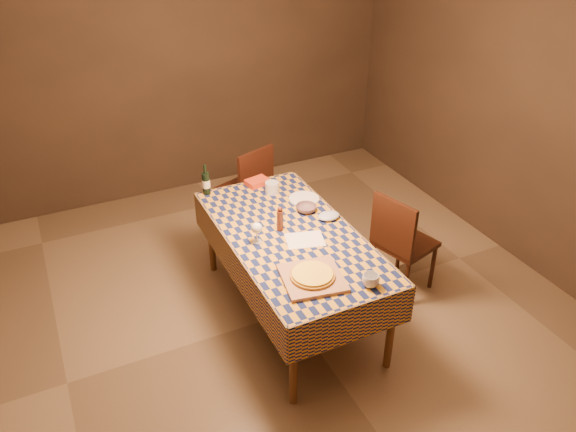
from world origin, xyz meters
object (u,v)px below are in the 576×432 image
at_px(cutting_board, 312,278).
at_px(dining_table, 291,242).
at_px(chair_right, 400,240).
at_px(pizza, 312,275).
at_px(bowl, 306,208).
at_px(chair_far, 248,186).
at_px(wine_bottle, 206,183).
at_px(white_plate, 304,199).

bearing_deg(cutting_board, dining_table, 78.79).
relative_size(cutting_board, chair_right, 0.43).
distance_m(dining_table, pizza, 0.58).
xyz_separation_m(bowl, chair_right, (0.68, -0.37, -0.27)).
height_order(cutting_board, bowl, bowl).
relative_size(dining_table, chair_right, 1.98).
relative_size(bowl, chair_far, 0.18).
xyz_separation_m(pizza, bowl, (0.37, 0.81, -0.01)).
relative_size(wine_bottle, white_plate, 1.06).
bearing_deg(wine_bottle, dining_table, -66.83).
bearing_deg(wine_bottle, bowl, -44.78).
distance_m(wine_bottle, chair_right, 1.67).
bearing_deg(bowl, wine_bottle, 135.22).
bearing_deg(chair_far, chair_right, -60.82).
height_order(white_plate, chair_far, chair_far).
xyz_separation_m(white_plate, chair_right, (0.61, -0.54, -0.25)).
height_order(dining_table, chair_right, chair_right).
bearing_deg(dining_table, cutting_board, -101.21).
xyz_separation_m(pizza, wine_bottle, (-0.26, 1.43, 0.06)).
xyz_separation_m(bowl, chair_far, (-0.10, 1.02, -0.27)).
xyz_separation_m(pizza, chair_far, (0.27, 1.83, -0.29)).
height_order(dining_table, white_plate, white_plate).
xyz_separation_m(pizza, chair_right, (1.04, 0.44, -0.29)).
height_order(dining_table, bowl, bowl).
distance_m(cutting_board, wine_bottle, 1.45).
height_order(bowl, chair_right, chair_right).
relative_size(white_plate, chair_far, 0.27).
relative_size(dining_table, wine_bottle, 6.89).
relative_size(cutting_board, chair_far, 0.43).
relative_size(pizza, chair_right, 0.37).
bearing_deg(chair_right, wine_bottle, 142.83).
height_order(bowl, white_plate, bowl).
bearing_deg(cutting_board, chair_far, 81.61).
bearing_deg(white_plate, dining_table, -127.57).
xyz_separation_m(wine_bottle, white_plate, (0.69, -0.44, -0.09)).
bearing_deg(wine_bottle, cutting_board, -79.68).
relative_size(bowl, chair_right, 0.18).
bearing_deg(bowl, pizza, -114.38).
xyz_separation_m(cutting_board, bowl, (0.37, 0.81, 0.01)).
bearing_deg(cutting_board, bowl, 65.62).
bearing_deg(pizza, cutting_board, 180.00).
bearing_deg(chair_far, wine_bottle, -142.94).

